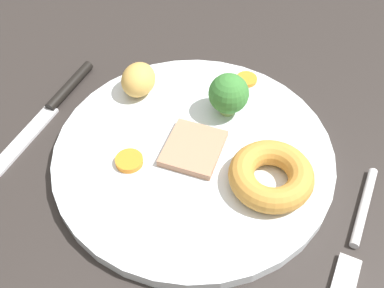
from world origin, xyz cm
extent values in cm
cube|color=#2B2623|center=(0.00, 0.00, 1.80)|extent=(120.00, 84.00, 3.60)
cylinder|color=white|center=(0.16, -2.07, 4.30)|extent=(29.62, 29.62, 1.40)
cube|color=tan|center=(0.16, -2.07, 5.40)|extent=(6.26, 6.88, 0.80)
torus|color=#C68938|center=(-8.63, -1.42, 6.28)|extent=(8.41, 8.41, 2.57)
ellipsoid|color=tan|center=(9.55, -7.68, 6.79)|extent=(4.53, 5.18, 3.57)
cylinder|color=orange|center=(-1.24, -14.64, 5.24)|extent=(2.53, 2.53, 0.47)
cylinder|color=orange|center=(5.31, 2.16, 5.32)|extent=(2.87, 2.87, 0.63)
cylinder|color=#8CB766|center=(-1.08, -8.91, 5.61)|extent=(1.71, 1.71, 1.21)
sphere|color=#387A33|center=(-1.08, -8.91, 7.78)|extent=(4.48, 4.48, 4.48)
cylinder|color=silver|center=(-17.85, -3.39, 4.05)|extent=(0.93, 9.50, 0.90)
cube|color=silver|center=(-17.87, 4.86, 3.90)|extent=(2.01, 4.51, 0.60)
cylinder|color=black|center=(18.21, -5.66, 4.20)|extent=(1.25, 8.51, 1.20)
cube|color=silver|center=(18.15, 3.34, 3.80)|extent=(1.77, 10.51, 0.40)
camera|label=1|loc=(-12.89, 26.20, 42.87)|focal=43.55mm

